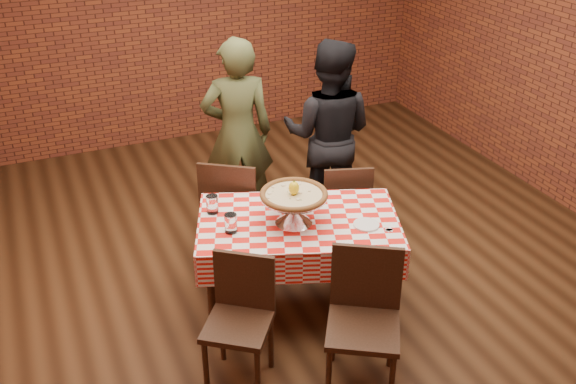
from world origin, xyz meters
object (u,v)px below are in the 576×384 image
(pizza_stand, at_px, (294,209))
(pizza, at_px, (294,195))
(chair_far_left, at_px, (235,206))
(condiment_caddy, at_px, (301,190))
(chair_near_left, at_px, (238,328))
(table, at_px, (298,265))
(chair_far_right, at_px, (343,207))
(diner_black, at_px, (328,135))
(water_glass_left, at_px, (231,223))
(chair_near_right, at_px, (363,327))
(water_glass_right, at_px, (212,204))
(diner_olive, at_px, (238,134))

(pizza_stand, distance_m, pizza, 0.11)
(chair_far_left, bearing_deg, condiment_caddy, 153.58)
(pizza_stand, height_order, chair_far_left, pizza_stand)
(pizza_stand, bearing_deg, chair_near_left, -139.17)
(table, distance_m, chair_far_right, 0.84)
(condiment_caddy, bearing_deg, diner_black, 84.20)
(water_glass_left, bearing_deg, chair_near_right, -59.73)
(chair_near_left, xyz_separation_m, chair_near_right, (0.69, -0.33, 0.03))
(water_glass_right, xyz_separation_m, diner_black, (1.28, 0.75, 0.01))
(condiment_caddy, distance_m, chair_near_left, 1.19)
(chair_near_left, bearing_deg, chair_near_right, 10.54)
(chair_near_right, height_order, diner_olive, diner_olive)
(water_glass_right, relative_size, chair_near_left, 0.15)
(condiment_caddy, relative_size, chair_far_right, 0.17)
(diner_olive, bearing_deg, chair_near_right, 101.39)
(chair_near_left, bearing_deg, pizza_stand, 76.79)
(water_glass_right, distance_m, chair_near_left, 0.96)
(table, height_order, pizza, pizza)
(pizza_stand, xyz_separation_m, chair_far_left, (-0.14, 0.85, -0.39))
(pizza, height_order, chair_near_right, pizza)
(table, bearing_deg, water_glass_left, 175.69)
(pizza_stand, relative_size, water_glass_right, 3.47)
(water_glass_left, xyz_separation_m, diner_olive, (0.52, 1.35, 0.02))
(chair_near_left, xyz_separation_m, chair_far_right, (1.29, 1.07, -0.00))
(pizza, height_order, chair_far_right, pizza)
(water_glass_right, xyz_separation_m, chair_far_left, (0.33, 0.50, -0.36))
(table, relative_size, chair_near_right, 1.49)
(water_glass_left, relative_size, diner_olive, 0.08)
(pizza, distance_m, condiment_caddy, 0.36)
(pizza, xyz_separation_m, diner_black, (0.81, 1.10, -0.14))
(table, xyz_separation_m, pizza, (-0.04, -0.01, 0.59))
(water_glass_left, height_order, chair_near_left, water_glass_left)
(pizza, bearing_deg, water_glass_left, 173.35)
(condiment_caddy, height_order, diner_olive, diner_olive)
(chair_near_right, bearing_deg, diner_black, 100.92)
(water_glass_left, bearing_deg, diner_black, 40.09)
(chair_near_right, height_order, chair_far_left, chair_far_left)
(chair_far_right, bearing_deg, chair_far_left, -2.60)
(chair_far_right, height_order, diner_black, diner_black)
(water_glass_left, xyz_separation_m, condiment_caddy, (0.62, 0.23, 0.01))
(condiment_caddy, relative_size, diner_black, 0.09)
(chair_near_right, bearing_deg, table, 124.27)
(water_glass_right, height_order, chair_near_left, water_glass_right)
(pizza, relative_size, chair_near_right, 0.50)
(table, relative_size, pizza, 2.96)
(pizza, height_order, water_glass_left, pizza)
(chair_far_right, bearing_deg, table, 57.08)
(chair_far_left, bearing_deg, diner_olive, -78.73)
(chair_near_left, height_order, diner_black, diner_black)
(pizza_stand, bearing_deg, water_glass_left, 173.35)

